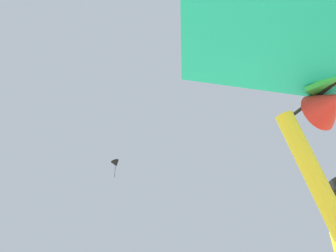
{
  "coord_description": "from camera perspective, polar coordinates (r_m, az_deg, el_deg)",
  "views": [
    {
      "loc": [
        -1.8,
        -0.97,
        0.97
      ],
      "look_at": [
        -0.24,
        1.8,
        2.94
      ],
      "focal_mm": 36.0,
      "sensor_mm": 36.0,
      "label": 1
    }
  ],
  "objects": [
    {
      "name": "held_stunt_kite",
      "position": [
        2.16,
        26.55,
        8.12
      ],
      "size": [
        2.09,
        1.21,
        0.43
      ],
      "color": "black"
    },
    {
      "name": "distant_kite_black_far_center",
      "position": [
        38.96,
        -8.85,
        -6.33
      ],
      "size": [
        1.27,
        1.21,
        2.22
      ],
      "color": "black"
    }
  ]
}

